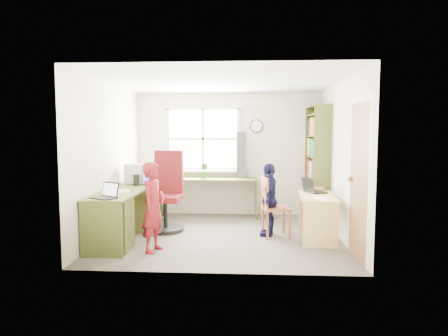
% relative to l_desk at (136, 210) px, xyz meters
% --- Properties ---
extents(room, '(3.64, 3.44, 2.44)m').
position_rel_l_desk_xyz_m(room, '(1.32, 0.38, 0.76)').
color(room, '#4E453D').
rests_on(room, ground).
extents(l_desk, '(2.38, 2.95, 0.75)m').
position_rel_l_desk_xyz_m(l_desk, '(0.00, 0.00, 0.00)').
color(l_desk, '#4E5823').
rests_on(l_desk, ground).
extents(right_desk, '(0.61, 1.18, 0.66)m').
position_rel_l_desk_xyz_m(right_desk, '(2.76, 0.24, 0.02)').
color(right_desk, '#EACF75').
rests_on(right_desk, ground).
extents(bookshelf, '(0.30, 1.02, 2.10)m').
position_rel_l_desk_xyz_m(bookshelf, '(2.96, 1.47, 0.55)').
color(bookshelf, '#4E5823').
rests_on(bookshelf, ground).
extents(swivel_chair, '(0.65, 0.65, 1.32)m').
position_rel_l_desk_xyz_m(swivel_chair, '(0.35, 0.63, 0.11)').
color(swivel_chair, black).
rests_on(swivel_chair, ground).
extents(wooden_chair, '(0.47, 0.47, 0.93)m').
position_rel_l_desk_xyz_m(wooden_chair, '(2.07, 0.29, 0.05)').
color(wooden_chair, '#A25D36').
rests_on(wooden_chair, ground).
extents(crt_monitor, '(0.38, 0.35, 0.34)m').
position_rel_l_desk_xyz_m(crt_monitor, '(-0.19, 0.78, 0.47)').
color(crt_monitor, '#B8B6BB').
rests_on(crt_monitor, l_desk).
extents(laptop_left, '(0.39, 0.37, 0.21)m').
position_rel_l_desk_xyz_m(laptop_left, '(-0.18, -0.73, 0.34)').
color(laptop_left, black).
rests_on(laptop_left, l_desk).
extents(laptop_right, '(0.40, 0.43, 0.24)m').
position_rel_l_desk_xyz_m(laptop_right, '(2.72, 0.53, 0.26)').
color(laptop_right, black).
rests_on(laptop_right, right_desk).
extents(speaker_a, '(0.11, 0.11, 0.18)m').
position_rel_l_desk_xyz_m(speaker_a, '(-0.14, 0.55, 0.38)').
color(speaker_a, black).
rests_on(speaker_a, l_desk).
extents(speaker_b, '(0.11, 0.11, 0.18)m').
position_rel_l_desk_xyz_m(speaker_b, '(-0.19, 1.13, 0.38)').
color(speaker_b, black).
rests_on(speaker_b, l_desk).
extents(cd_tower, '(0.18, 0.16, 0.88)m').
position_rel_l_desk_xyz_m(cd_tower, '(1.56, 1.82, 0.73)').
color(cd_tower, black).
rests_on(cd_tower, l_desk).
extents(game_box, '(0.34, 0.34, 0.05)m').
position_rel_l_desk_xyz_m(game_box, '(2.81, 0.74, 0.23)').
color(game_box, red).
rests_on(game_box, right_desk).
extents(paper_a, '(0.27, 0.34, 0.00)m').
position_rel_l_desk_xyz_m(paper_a, '(-0.17, -0.08, 0.30)').
color(paper_a, silver).
rests_on(paper_a, l_desk).
extents(paper_b, '(0.28, 0.35, 0.00)m').
position_rel_l_desk_xyz_m(paper_b, '(2.77, 0.00, 0.21)').
color(paper_b, silver).
rests_on(paper_b, right_desk).
extents(potted_plant, '(0.19, 0.17, 0.29)m').
position_rel_l_desk_xyz_m(potted_plant, '(0.85, 1.68, 0.44)').
color(potted_plant, '#2B6528').
rests_on(potted_plant, l_desk).
extents(person_red, '(0.39, 0.50, 1.22)m').
position_rel_l_desk_xyz_m(person_red, '(0.42, -0.60, 0.16)').
color(person_red, maroon).
rests_on(person_red, ground).
extents(person_green, '(0.59, 0.69, 1.25)m').
position_rel_l_desk_xyz_m(person_green, '(0.19, 1.15, 0.17)').
color(person_green, '#317C34').
rests_on(person_green, ground).
extents(person_navy, '(0.38, 0.71, 1.14)m').
position_rel_l_desk_xyz_m(person_navy, '(2.03, 0.35, 0.12)').
color(person_navy, '#13153C').
rests_on(person_navy, ground).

